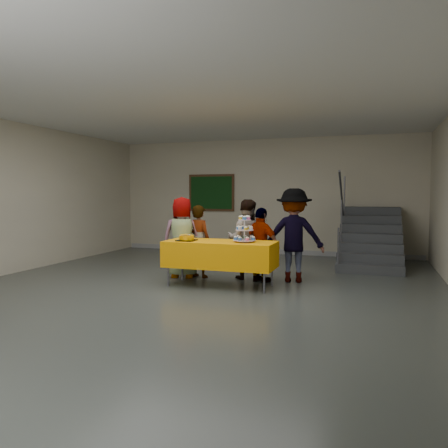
% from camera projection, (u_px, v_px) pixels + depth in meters
% --- Properties ---
extents(room_shell, '(10.00, 10.04, 3.02)m').
position_uv_depth(room_shell, '(187.00, 158.00, 6.73)').
color(room_shell, '#4C514C').
rests_on(room_shell, ground).
extents(bake_table, '(1.88, 0.78, 0.77)m').
position_uv_depth(bake_table, '(220.00, 254.00, 7.42)').
color(bake_table, '#595960').
rests_on(bake_table, ground).
extents(cupcake_stand, '(0.38, 0.38, 0.44)m').
position_uv_depth(cupcake_stand, '(245.00, 231.00, 7.28)').
color(cupcake_stand, silver).
rests_on(cupcake_stand, bake_table).
extents(bear_cake, '(0.32, 0.36, 0.12)m').
position_uv_depth(bear_cake, '(187.00, 237.00, 7.48)').
color(bear_cake, black).
rests_on(bear_cake, bake_table).
extents(schoolchild_a, '(0.84, 0.65, 1.52)m').
position_uv_depth(schoolchild_a, '(182.00, 237.00, 8.20)').
color(schoolchild_a, '#5C5C65').
rests_on(schoolchild_a, ground).
extents(schoolchild_b, '(0.58, 0.47, 1.36)m').
position_uv_depth(schoolchild_b, '(199.00, 241.00, 8.21)').
color(schoolchild_b, slate).
rests_on(schoolchild_b, ground).
extents(schoolchild_c, '(0.79, 0.66, 1.47)m').
position_uv_depth(schoolchild_c, '(246.00, 239.00, 8.05)').
color(schoolchild_c, slate).
rests_on(schoolchild_c, ground).
extents(schoolchild_d, '(0.84, 0.62, 1.33)m').
position_uv_depth(schoolchild_d, '(261.00, 245.00, 7.74)').
color(schoolchild_d, slate).
rests_on(schoolchild_d, ground).
extents(schoolchild_e, '(1.16, 0.77, 1.67)m').
position_uv_depth(schoolchild_e, '(294.00, 235.00, 7.78)').
color(schoolchild_e, slate).
rests_on(schoolchild_e, ground).
extents(staircase, '(1.30, 2.40, 2.04)m').
position_uv_depth(staircase, '(370.00, 242.00, 9.85)').
color(staircase, '#424447').
rests_on(staircase, ground).
extents(noticeboard, '(1.30, 0.05, 1.00)m').
position_uv_depth(noticeboard, '(211.00, 193.00, 11.90)').
color(noticeboard, '#472B16').
rests_on(noticeboard, ground).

